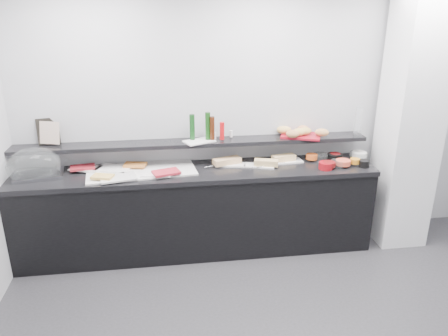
{
  "coord_description": "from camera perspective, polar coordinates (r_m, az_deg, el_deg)",
  "views": [
    {
      "loc": [
        -0.98,
        -2.39,
        2.46
      ],
      "look_at": [
        -0.45,
        1.45,
        1.0
      ],
      "focal_mm": 35.0,
      "sensor_mm": 36.0,
      "label": 1
    }
  ],
  "objects": [
    {
      "name": "back_wall",
      "position": [
        4.63,
        4.61,
        6.72
      ],
      "size": [
        5.0,
        0.02,
        2.7
      ],
      "primitive_type": "cube",
      "color": "#ACAEB3",
      "rests_on": "ground"
    },
    {
      "name": "column",
      "position": [
        4.87,
        23.15,
        5.8
      ],
      "size": [
        0.5,
        0.5,
        2.7
      ],
      "primitive_type": "cube",
      "color": "white",
      "rests_on": "ground"
    },
    {
      "name": "buffet_cabinet",
      "position": [
        4.57,
        -3.56,
        -5.81
      ],
      "size": [
        3.6,
        0.6,
        0.85
      ],
      "primitive_type": "cube",
      "color": "black",
      "rests_on": "ground"
    },
    {
      "name": "counter_top",
      "position": [
        4.39,
        -3.68,
        -0.55
      ],
      "size": [
        3.62,
        0.62,
        0.05
      ],
      "primitive_type": "cube",
      "color": "black",
      "rests_on": "buffet_cabinet"
    },
    {
      "name": "wall_shelf",
      "position": [
        4.47,
        -3.93,
        3.3
      ],
      "size": [
        3.6,
        0.25,
        0.04
      ],
      "primitive_type": "cube",
      "color": "black",
      "rests_on": "back_wall"
    },
    {
      "name": "cloche_base",
      "position": [
        4.55,
        -22.98,
        -0.83
      ],
      "size": [
        0.49,
        0.36,
        0.04
      ],
      "primitive_type": "cube",
      "rotation": [
        0.0,
        0.0,
        0.15
      ],
      "color": "#A9ABB0",
      "rests_on": "counter_top"
    },
    {
      "name": "cloche_dome",
      "position": [
        4.51,
        -23.58,
        0.33
      ],
      "size": [
        0.59,
        0.5,
        0.34
      ],
      "primitive_type": "ellipsoid",
      "rotation": [
        0.0,
        0.0,
        0.41
      ],
      "color": "white",
      "rests_on": "cloche_base"
    },
    {
      "name": "linen_runner",
      "position": [
        4.41,
        -10.73,
        -0.33
      ],
      "size": [
        1.1,
        0.62,
        0.01
      ],
      "primitive_type": "cube",
      "rotation": [
        0.0,
        0.0,
        0.12
      ],
      "color": "silver",
      "rests_on": "counter_top"
    },
    {
      "name": "platter_meat_a",
      "position": [
        4.57,
        -17.59,
        -0.01
      ],
      "size": [
        0.34,
        0.28,
        0.01
      ],
      "primitive_type": "cube",
      "rotation": [
        0.0,
        0.0,
        -0.37
      ],
      "color": "silver",
      "rests_on": "linen_runner"
    },
    {
      "name": "food_meat_a",
      "position": [
        4.55,
        -17.99,
        0.09
      ],
      "size": [
        0.26,
        0.18,
        0.02
      ],
      "primitive_type": "cube",
      "rotation": [
        0.0,
        0.0,
        0.16
      ],
      "color": "maroon",
      "rests_on": "platter_meat_a"
    },
    {
      "name": "platter_salmon",
      "position": [
        4.49,
        -14.24,
        -0.04
      ],
      "size": [
        0.39,
        0.33,
        0.01
      ],
      "primitive_type": "cube",
      "rotation": [
        0.0,
        0.0,
        -0.38
      ],
      "color": "white",
      "rests_on": "linen_runner"
    },
    {
      "name": "food_salmon",
      "position": [
        4.48,
        -11.52,
        0.41
      ],
      "size": [
        0.24,
        0.18,
        0.02
      ],
      "primitive_type": "cube",
      "rotation": [
        0.0,
        0.0,
        -0.2
      ],
      "color": "#C87028",
      "rests_on": "platter_salmon"
    },
    {
      "name": "platter_cheese",
      "position": [
        4.24,
        -13.66,
        -1.21
      ],
      "size": [
        0.37,
        0.29,
        0.01
      ],
      "primitive_type": "cube",
      "rotation": [
        0.0,
        0.0,
        0.22
      ],
      "color": "silver",
      "rests_on": "linen_runner"
    },
    {
      "name": "food_cheese",
      "position": [
        4.25,
        -15.6,
        -1.08
      ],
      "size": [
        0.22,
        0.18,
        0.02
      ],
      "primitive_type": "cube",
      "rotation": [
        0.0,
        0.0,
        -0.31
      ],
      "color": "#D4AB52",
      "rests_on": "platter_cheese"
    },
    {
      "name": "platter_meat_b",
      "position": [
        4.27,
        -8.79,
        -0.7
      ],
      "size": [
        0.31,
        0.22,
        0.01
      ],
      "primitive_type": "cube",
      "rotation": [
        0.0,
        0.0,
        -0.12
      ],
      "color": "white",
      "rests_on": "linen_runner"
    },
    {
      "name": "food_meat_b",
      "position": [
        4.23,
        -7.55,
        -0.56
      ],
      "size": [
        0.29,
        0.23,
        0.02
      ],
      "primitive_type": "cube",
      "rotation": [
        0.0,
        0.0,
        0.29
      ],
      "color": "maroon",
      "rests_on": "platter_meat_b"
    },
    {
      "name": "sandwich_plate_left",
      "position": [
        4.49,
        0.82,
        0.43
      ],
      "size": [
        0.33,
        0.19,
        0.01
      ],
      "primitive_type": "cube",
      "rotation": [
        0.0,
        0.0,
        -0.19
      ],
      "color": "silver",
      "rests_on": "counter_top"
    },
    {
      "name": "sandwich_food_left",
      "position": [
        4.49,
        0.39,
        0.94
      ],
      "size": [
        0.31,
        0.2,
        0.06
      ],
      "primitive_type": "cube",
      "rotation": [
        0.0,
        0.0,
        0.32
      ],
      "color": "tan",
      "rests_on": "sandwich_plate_left"
    },
    {
      "name": "tongs_left",
      "position": [
        4.42,
        -1.61,
        0.23
      ],
      "size": [
        0.16,
        0.05,
        0.01
      ],
      "primitive_type": "cylinder",
      "rotation": [
        0.0,
        1.57,
        0.28
      ],
      "color": "silver",
      "rests_on": "sandwich_plate_left"
    },
    {
      "name": "sandwich_plate_mid",
      "position": [
        4.48,
        4.64,
        0.3
      ],
      "size": [
        0.33,
        0.22,
        0.01
      ],
      "primitive_type": "cube",
      "rotation": [
        0.0,
        0.0,
        -0.31
      ],
      "color": "white",
      "rests_on": "counter_top"
    },
    {
      "name": "sandwich_food_mid",
      "position": [
        4.46,
        5.53,
        0.7
      ],
      "size": [
        0.26,
        0.16,
        0.06
      ],
      "primitive_type": "cube",
      "rotation": [
        0.0,
        0.0,
        -0.29
      ],
      "color": "tan",
      "rests_on": "sandwich_plate_mid"
    },
    {
      "name": "tongs_mid",
      "position": [
        4.42,
        4.62,
        0.16
      ],
      "size": [
        0.16,
        0.02,
        0.01
      ],
      "primitive_type": "cylinder",
      "rotation": [
        0.0,
        1.57,
        0.11
      ],
      "color": "#ADAFB4",
      "rests_on": "sandwich_plate_mid"
    },
    {
      "name": "sandwich_plate_right",
      "position": [
        4.63,
        7.87,
        0.88
      ],
      "size": [
        0.39,
        0.2,
        0.01
      ],
      "primitive_type": "cube",
      "rotation": [
        0.0,
        0.0,
        0.1
      ],
      "color": "white",
      "rests_on": "counter_top"
    },
    {
      "name": "sandwich_food_right",
      "position": [
        4.62,
        7.79,
        1.33
      ],
      "size": [
        0.26,
        0.14,
        0.06
      ],
      "primitive_type": "cube",
      "rotation": [
        0.0,
        0.0,
        0.19
      ],
      "color": "#E5BA78",
      "rests_on": "sandwich_plate_right"
    },
    {
      "name": "tongs_right",
      "position": [
        4.54,
        7.02,
        0.67
      ],
      "size": [
        0.16,
        0.01,
        0.01
      ],
      "primitive_type": "cylinder",
      "rotation": [
        0.0,
        1.57,
        -0.01
      ],
      "color": "silver",
      "rests_on": "sandwich_plate_right"
    },
    {
      "name": "bowl_glass_fruit",
      "position": [
        4.75,
        12.47,
        1.41
      ],
      "size": [
        0.2,
        0.2,
        0.07
      ],
      "primitive_type": "cylinder",
      "rotation": [
        0.0,
        0.0,
        0.34
      ],
      "color": "white",
      "rests_on": "counter_top"
    },
    {
      "name": "fill_glass_fruit",
      "position": [
        4.7,
        11.39,
        1.47
      ],
      "size": [
        0.13,
        0.13,
        0.05
      ],
      "primitive_type": "cylinder",
      "rotation": [
        0.0,
        0.0,
        -0.03
      ],
      "color": "orange",
      "rests_on": "bowl_glass_fruit"
    },
    {
      "name": "bowl_black_jam",
      "position": [
        4.78,
        14.23,
        1.39
      ],
      "size": [
        0.2,
        0.2,
        0.07
      ],
      "primitive_type": "cylinder",
      "rotation": [
        0.0,
        0.0,
        0.34
      ],
      "color": "black",
      "rests_on": "counter_top"
    },
    {
      "name": "fill_black_jam",
      "position": [
        4.79,
        14.32,
        1.59
      ],
      "size": [
        0.14,
        0.14,
        0.05
      ],
      "primitive_type": "cylinder",
      "rotation": [
        0.0,
        0.0,
        -0.42
      ],
      "color": "#630E0F",
      "rests_on": "bowl_black_jam"
    },
    {
      "name": "bowl_glass_cream",
      "position": [
        4.9,
        17.13,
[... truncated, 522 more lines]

